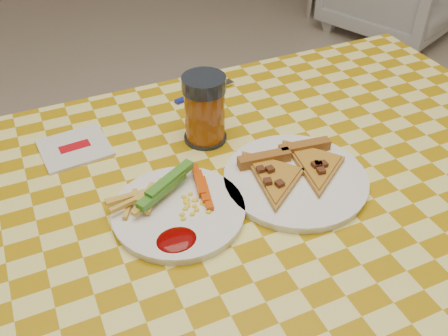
{
  "coord_description": "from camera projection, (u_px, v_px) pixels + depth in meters",
  "views": [
    {
      "loc": [
        -0.27,
        -0.52,
        1.31
      ],
      "look_at": [
        0.0,
        0.08,
        0.78
      ],
      "focal_mm": 40.0,
      "sensor_mm": 36.0,
      "label": 1
    }
  ],
  "objects": [
    {
      "name": "table",
      "position": [
        242.0,
        239.0,
        0.85
      ],
      "size": [
        1.28,
        0.88,
        0.76
      ],
      "color": "silver",
      "rests_on": "ground"
    },
    {
      "name": "fries_veggies",
      "position": [
        170.0,
        200.0,
        0.78
      ],
      "size": [
        0.18,
        0.17,
        0.04
      ],
      "color": "#E1C247",
      "rests_on": "plate_left"
    },
    {
      "name": "pizza_slices",
      "position": [
        293.0,
        168.0,
        0.84
      ],
      "size": [
        0.22,
        0.19,
        0.02
      ],
      "color": "#AF9336",
      "rests_on": "plate_right"
    },
    {
      "name": "drink_glass",
      "position": [
        205.0,
        110.0,
        0.91
      ],
      "size": [
        0.08,
        0.08,
        0.13
      ],
      "color": "black",
      "rests_on": "table"
    },
    {
      "name": "plate_right",
      "position": [
        295.0,
        180.0,
        0.84
      ],
      "size": [
        0.28,
        0.28,
        0.01
      ],
      "primitive_type": "cylinder",
      "rotation": [
        0.0,
        0.0,
        0.18
      ],
      "color": "white",
      "rests_on": "table"
    },
    {
      "name": "fork",
      "position": [
        205.0,
        91.0,
        1.08
      ],
      "size": [
        0.15,
        0.05,
        0.01
      ],
      "rotation": [
        0.0,
        0.0,
        0.23
      ],
      "color": "navy",
      "rests_on": "table"
    },
    {
      "name": "plate_left",
      "position": [
        179.0,
        212.0,
        0.78
      ],
      "size": [
        0.26,
        0.26,
        0.01
      ],
      "primitive_type": "cylinder",
      "rotation": [
        0.0,
        0.0,
        -0.33
      ],
      "color": "white",
      "rests_on": "table"
    },
    {
      "name": "napkin",
      "position": [
        75.0,
        148.0,
        0.92
      ],
      "size": [
        0.13,
        0.12,
        0.01
      ],
      "rotation": [
        0.0,
        0.0,
        0.08
      ],
      "color": "silver",
      "rests_on": "table"
    }
  ]
}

